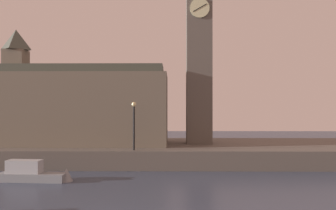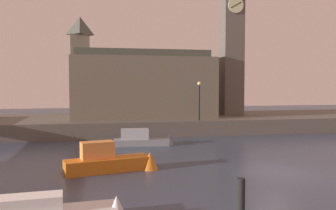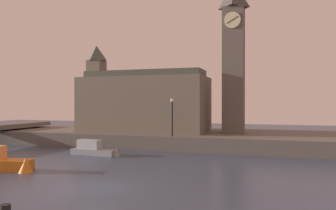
{
  "view_description": "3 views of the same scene",
  "coord_description": "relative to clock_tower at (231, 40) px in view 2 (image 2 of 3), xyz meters",
  "views": [
    {
      "loc": [
        2.88,
        -13.52,
        4.85
      ],
      "look_at": [
        2.55,
        16.88,
        5.01
      ],
      "focal_mm": 39.21,
      "sensor_mm": 36.0,
      "label": 1
    },
    {
      "loc": [
        -9.8,
        -18.25,
        4.92
      ],
      "look_at": [
        -2.52,
        17.65,
        2.85
      ],
      "focal_mm": 38.17,
      "sensor_mm": 36.0,
      "label": 2
    },
    {
      "loc": [
        9.4,
        -16.52,
        4.79
      ],
      "look_at": [
        -0.91,
        16.03,
        4.58
      ],
      "focal_mm": 35.17,
      "sensor_mm": 36.0,
      "label": 3
    }
  ],
  "objects": [
    {
      "name": "boat_patrol_orange",
      "position": [
        -14.15,
        -18.21,
        -9.46
      ],
      "size": [
        5.59,
        2.31,
        1.91
      ],
      "color": "orange",
      "rests_on": "ground"
    },
    {
      "name": "clock_tower",
      "position": [
        0.0,
        0.0,
        0.0
      ],
      "size": [
        2.51,
        2.55,
        16.54
      ],
      "color": "#5B544C",
      "rests_on": "far_embankment"
    },
    {
      "name": "mooring_post_left",
      "position": [
        -10.71,
        -28.15,
        -9.03
      ],
      "size": [
        0.26,
        0.26,
        1.99
      ],
      "primitive_type": "cylinder",
      "color": "black",
      "rests_on": "ground"
    },
    {
      "name": "ground_plane",
      "position": [
        -5.36,
        -20.26,
        -10.02
      ],
      "size": [
        120.0,
        120.0,
        0.0
      ],
      "primitive_type": "plane",
      "color": "#384256"
    },
    {
      "name": "streetlamp",
      "position": [
        -5.42,
        -5.56,
        -6.18
      ],
      "size": [
        0.36,
        0.36,
        3.73
      ],
      "color": "black",
      "rests_on": "far_embankment"
    },
    {
      "name": "far_embankment",
      "position": [
        -5.36,
        -0.26,
        -9.27
      ],
      "size": [
        70.0,
        12.0,
        1.5
      ],
      "primitive_type": "cube",
      "color": "#5B544C",
      "rests_on": "ground"
    },
    {
      "name": "parliament_hall",
      "position": [
        -10.59,
        -0.73,
        -5.05
      ],
      "size": [
        14.74,
        6.77,
        10.38
      ],
      "color": "#6B6051",
      "rests_on": "far_embankment"
    },
    {
      "name": "boat_cruiser_grey",
      "position": [
        -11.2,
        -9.98,
        -9.56
      ],
      "size": [
        5.09,
        1.59,
        1.64
      ],
      "color": "gray",
      "rests_on": "ground"
    }
  ]
}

